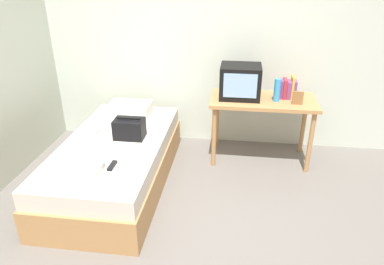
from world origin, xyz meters
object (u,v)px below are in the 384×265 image
(desk, at_px, (263,107))
(pillow, at_px, (130,109))
(magazine, at_px, (92,158))
(water_bottle, at_px, (277,90))
(folded_towel, at_px, (84,169))
(handbag, at_px, (129,129))
(bed, at_px, (116,163))
(remote_dark, at_px, (112,166))
(book_row, at_px, (287,89))
(remote_silver, at_px, (97,132))
(tv, at_px, (240,81))
(picture_frame, at_px, (298,98))

(desk, relative_size, pillow, 2.42)
(desk, distance_m, magazine, 1.93)
(desk, xyz_separation_m, water_bottle, (0.13, -0.06, 0.22))
(desk, relative_size, folded_towel, 4.14)
(desk, relative_size, water_bottle, 4.64)
(water_bottle, bearing_deg, folded_towel, -142.24)
(desk, bearing_deg, handbag, -154.53)
(bed, bearing_deg, handbag, 34.18)
(handbag, xyz_separation_m, remote_dark, (0.01, -0.58, -0.09))
(book_row, relative_size, remote_silver, 1.73)
(magazine, bearing_deg, folded_towel, -81.70)
(desk, height_order, remote_dark, desk)
(remote_dark, bearing_deg, pillow, 99.22)
(bed, height_order, folded_towel, folded_towel)
(water_bottle, relative_size, handbag, 0.83)
(book_row, bearing_deg, pillow, -177.12)
(tv, xyz_separation_m, remote_silver, (-1.47, -0.59, -0.42))
(picture_frame, bearing_deg, book_row, 113.51)
(remote_silver, bearing_deg, book_row, 17.82)
(tv, xyz_separation_m, magazine, (-1.30, -1.13, -0.43))
(handbag, bearing_deg, desk, 25.47)
(pillow, xyz_separation_m, magazine, (-0.04, -1.09, -0.06))
(tv, height_order, remote_dark, tv)
(bed, height_order, magazine, magazine)
(tv, bearing_deg, remote_dark, -130.78)
(pillow, height_order, magazine, pillow)
(water_bottle, bearing_deg, picture_frame, -19.49)
(remote_dark, relative_size, remote_silver, 1.08)
(pillow, bearing_deg, tv, 1.95)
(bed, distance_m, picture_frame, 2.02)
(bed, bearing_deg, folded_towel, -94.09)
(desk, bearing_deg, remote_dark, -137.56)
(book_row, height_order, remote_dark, book_row)
(pillow, distance_m, folded_towel, 1.33)
(tv, xyz_separation_m, remote_dark, (-1.07, -1.24, -0.42))
(tv, bearing_deg, book_row, 5.15)
(magazine, xyz_separation_m, remote_silver, (-0.17, 0.54, 0.01))
(magazine, bearing_deg, picture_frame, 26.98)
(pillow, distance_m, magazine, 1.09)
(book_row, distance_m, pillow, 1.82)
(folded_towel, bearing_deg, magazine, 98.30)
(picture_frame, distance_m, folded_towel, 2.26)
(handbag, relative_size, remote_silver, 2.08)
(book_row, xyz_separation_m, remote_silver, (-1.99, -0.64, -0.35))
(tv, distance_m, handbag, 1.32)
(picture_frame, bearing_deg, bed, -161.81)
(remote_silver, distance_m, folded_towel, 0.80)
(water_bottle, height_order, folded_towel, water_bottle)
(tv, height_order, handbag, tv)
(desk, relative_size, book_row, 4.67)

